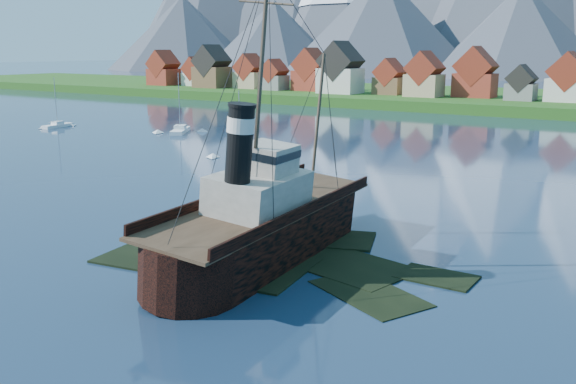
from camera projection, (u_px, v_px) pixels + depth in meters
The scene contains 8 objects.
ground at pixel (248, 261), 54.88m from camera, with size 1400.00×1400.00×0.00m, color #192D46.
shoal at pixel (279, 262), 55.77m from camera, with size 31.71×21.24×1.14m.
seawall at pixel (557, 120), 162.82m from camera, with size 600.00×2.50×2.00m, color #3F3D38.
town at pixel (458, 78), 194.96m from camera, with size 250.96×16.69×17.30m.
tugboat_wreck at pixel (273, 219), 56.30m from camera, with size 7.38×31.82×25.21m.
sailboat_a at pixel (240, 155), 107.29m from camera, with size 7.50×9.04×11.56m.
sailboat_b at pixel (58, 126), 147.05m from camera, with size 3.16×8.35×11.82m.
sailboat_c at pixel (180, 131), 138.08m from camera, with size 7.58×10.12×13.27m.
Camera 1 is at (31.37, -41.89, 17.89)m, focal length 40.00 mm.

